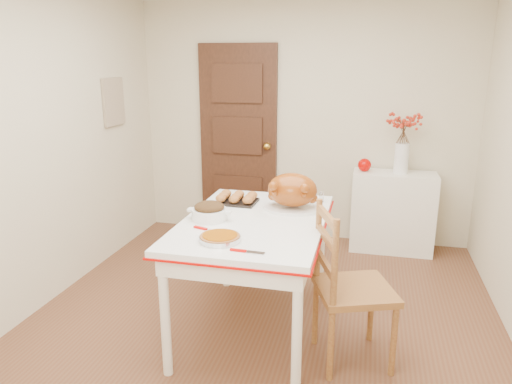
% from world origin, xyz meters
% --- Properties ---
extents(floor, '(3.50, 4.00, 0.00)m').
position_xyz_m(floor, '(0.00, 0.00, 0.00)').
color(floor, brown).
rests_on(floor, ground).
extents(wall_back, '(3.50, 0.00, 2.50)m').
position_xyz_m(wall_back, '(0.00, 2.00, 1.25)').
color(wall_back, beige).
rests_on(wall_back, ground).
extents(wall_front, '(3.50, 0.00, 2.50)m').
position_xyz_m(wall_front, '(0.00, -2.00, 1.25)').
color(wall_front, beige).
rests_on(wall_front, ground).
extents(wall_left, '(0.00, 4.00, 2.50)m').
position_xyz_m(wall_left, '(-1.75, 0.00, 1.25)').
color(wall_left, beige).
rests_on(wall_left, ground).
extents(door_back, '(0.85, 0.06, 2.06)m').
position_xyz_m(door_back, '(-0.70, 1.97, 1.03)').
color(door_back, black).
rests_on(door_back, ground).
extents(photo_board, '(0.03, 0.35, 0.45)m').
position_xyz_m(photo_board, '(-1.73, 1.20, 1.50)').
color(photo_board, beige).
rests_on(photo_board, ground).
extents(sideboard, '(0.81, 0.36, 0.81)m').
position_xyz_m(sideboard, '(0.97, 1.78, 0.41)').
color(sideboard, white).
rests_on(sideboard, floor).
extents(kitchen_table, '(0.96, 1.41, 0.84)m').
position_xyz_m(kitchen_table, '(-0.03, -0.01, 0.42)').
color(kitchen_table, white).
rests_on(kitchen_table, floor).
extents(chair_oak, '(0.59, 0.59, 1.04)m').
position_xyz_m(chair_oak, '(0.67, -0.20, 0.52)').
color(chair_oak, olive).
rests_on(chair_oak, floor).
extents(berry_vase, '(0.32, 0.32, 0.62)m').
position_xyz_m(berry_vase, '(1.01, 1.78, 1.12)').
color(berry_vase, white).
rests_on(berry_vase, sideboard).
extents(apple, '(0.13, 0.13, 0.13)m').
position_xyz_m(apple, '(0.66, 1.78, 0.88)').
color(apple, '#BE0400').
rests_on(apple, sideboard).
extents(turkey_platter, '(0.46, 0.39, 0.27)m').
position_xyz_m(turkey_platter, '(0.18, 0.27, 0.98)').
color(turkey_platter, '#9C4409').
rests_on(turkey_platter, kitchen_table).
extents(pumpkin_pie, '(0.26, 0.26, 0.05)m').
position_xyz_m(pumpkin_pie, '(-0.14, -0.45, 0.87)').
color(pumpkin_pie, '#934704').
rests_on(pumpkin_pie, kitchen_table).
extents(stuffing_dish, '(0.32, 0.26, 0.12)m').
position_xyz_m(stuffing_dish, '(-0.33, -0.09, 0.90)').
color(stuffing_dish, '#3A2912').
rests_on(stuffing_dish, kitchen_table).
extents(rolls_tray, '(0.30, 0.24, 0.08)m').
position_xyz_m(rolls_tray, '(-0.25, 0.33, 0.88)').
color(rolls_tray, '#B05D23').
rests_on(rolls_tray, kitchen_table).
extents(pie_server, '(0.21, 0.07, 0.01)m').
position_xyz_m(pie_server, '(0.07, -0.58, 0.85)').
color(pie_server, silver).
rests_on(pie_server, kitchen_table).
extents(carving_knife, '(0.28, 0.15, 0.01)m').
position_xyz_m(carving_knife, '(-0.24, -0.31, 0.85)').
color(carving_knife, silver).
rests_on(carving_knife, kitchen_table).
extents(drinking_glass, '(0.07, 0.07, 0.10)m').
position_xyz_m(drinking_glass, '(-0.02, 0.58, 0.89)').
color(drinking_glass, white).
rests_on(drinking_glass, kitchen_table).
extents(shaker_pair, '(0.09, 0.04, 0.08)m').
position_xyz_m(shaker_pair, '(0.34, 0.51, 0.89)').
color(shaker_pair, white).
rests_on(shaker_pair, kitchen_table).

